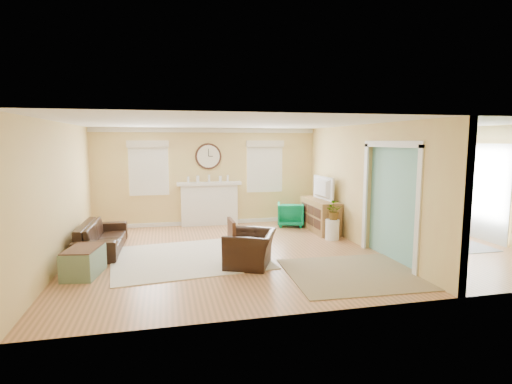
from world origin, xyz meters
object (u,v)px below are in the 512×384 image
sofa (102,237)px  dining_table (410,225)px  eames_chair (251,249)px  green_chair (290,214)px  credenza (320,215)px

sofa → dining_table: 6.87m
eames_chair → green_chair: eames_chair is taller
green_chair → credenza: size_ratio=0.45×
eames_chair → dining_table: bearing=129.4°
sofa → credenza: credenza is taller
credenza → eames_chair: bearing=-133.9°
credenza → dining_table: 2.13m
sofa → green_chair: 4.78m
sofa → eames_chair: eames_chair is taller
sofa → dining_table: bearing=-92.6°
sofa → dining_table: size_ratio=1.12×
sofa → green_chair: size_ratio=2.94×
eames_chair → credenza: size_ratio=0.64×
eames_chair → dining_table: 4.25m
green_chair → dining_table: size_ratio=0.38×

